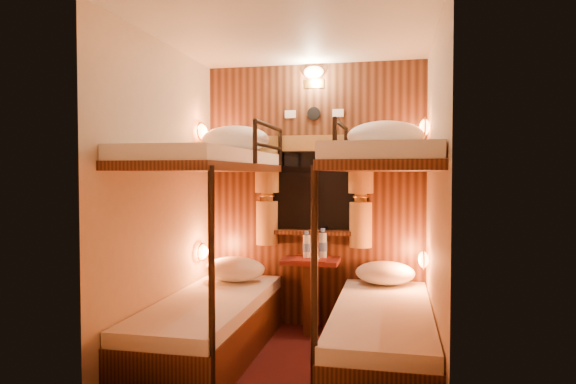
% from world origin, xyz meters
% --- Properties ---
extents(floor, '(2.10, 2.10, 0.00)m').
position_xyz_m(floor, '(0.00, 0.00, 0.00)').
color(floor, '#360E0F').
rests_on(floor, ground).
extents(ceiling, '(2.10, 2.10, 0.00)m').
position_xyz_m(ceiling, '(0.00, 0.00, 2.40)').
color(ceiling, silver).
rests_on(ceiling, wall_back).
extents(wall_back, '(2.40, 0.00, 2.40)m').
position_xyz_m(wall_back, '(0.00, 1.05, 1.20)').
color(wall_back, '#C6B293').
rests_on(wall_back, floor).
extents(wall_front, '(2.40, 0.00, 2.40)m').
position_xyz_m(wall_front, '(0.00, -1.05, 1.20)').
color(wall_front, '#C6B293').
rests_on(wall_front, floor).
extents(wall_left, '(0.00, 2.40, 2.40)m').
position_xyz_m(wall_left, '(-1.00, 0.00, 1.20)').
color(wall_left, '#C6B293').
rests_on(wall_left, floor).
extents(wall_right, '(0.00, 2.40, 2.40)m').
position_xyz_m(wall_right, '(1.00, 0.00, 1.20)').
color(wall_right, '#C6B293').
rests_on(wall_right, floor).
extents(back_panel, '(2.00, 0.03, 2.40)m').
position_xyz_m(back_panel, '(0.00, 1.04, 1.20)').
color(back_panel, black).
rests_on(back_panel, floor).
extents(bunk_left, '(0.72, 1.90, 1.82)m').
position_xyz_m(bunk_left, '(-0.65, 0.07, 0.56)').
color(bunk_left, black).
rests_on(bunk_left, floor).
extents(bunk_right, '(0.72, 1.90, 1.82)m').
position_xyz_m(bunk_right, '(0.65, 0.07, 0.56)').
color(bunk_right, black).
rests_on(bunk_right, floor).
extents(window, '(1.00, 0.12, 0.79)m').
position_xyz_m(window, '(0.00, 1.00, 1.18)').
color(window, black).
rests_on(window, back_panel).
extents(curtains, '(1.10, 0.22, 1.00)m').
position_xyz_m(curtains, '(0.00, 0.97, 1.26)').
color(curtains, olive).
rests_on(curtains, back_panel).
extents(back_fixtures, '(0.54, 0.09, 0.48)m').
position_xyz_m(back_fixtures, '(0.00, 1.00, 2.25)').
color(back_fixtures, black).
rests_on(back_fixtures, back_panel).
extents(reading_lamps, '(2.00, 0.20, 1.25)m').
position_xyz_m(reading_lamps, '(-0.00, 0.70, 1.24)').
color(reading_lamps, orange).
rests_on(reading_lamps, wall_left).
extents(table, '(0.50, 0.34, 0.66)m').
position_xyz_m(table, '(0.00, 0.85, 0.41)').
color(table, '#5E1815').
rests_on(table, floor).
extents(bottle_left, '(0.07, 0.07, 0.24)m').
position_xyz_m(bottle_left, '(-0.04, 0.89, 0.75)').
color(bottle_left, '#99BFE5').
rests_on(bottle_left, table).
extents(bottle_right, '(0.08, 0.08, 0.27)m').
position_xyz_m(bottle_right, '(0.10, 0.92, 0.76)').
color(bottle_right, '#99BFE5').
rests_on(bottle_right, table).
extents(sachet_a, '(0.08, 0.06, 0.01)m').
position_xyz_m(sachet_a, '(0.05, 0.84, 0.65)').
color(sachet_a, silver).
rests_on(sachet_a, table).
extents(sachet_b, '(0.09, 0.07, 0.01)m').
position_xyz_m(sachet_b, '(0.03, 0.92, 0.65)').
color(sachet_b, silver).
rests_on(sachet_b, table).
extents(pillow_lower_left, '(0.54, 0.39, 0.21)m').
position_xyz_m(pillow_lower_left, '(-0.65, 0.68, 0.56)').
color(pillow_lower_left, silver).
rests_on(pillow_lower_left, bunk_left).
extents(pillow_lower_right, '(0.50, 0.36, 0.20)m').
position_xyz_m(pillow_lower_right, '(0.65, 0.81, 0.56)').
color(pillow_lower_right, silver).
rests_on(pillow_lower_right, bunk_right).
extents(pillow_upper_left, '(0.60, 0.43, 0.24)m').
position_xyz_m(pillow_upper_left, '(-0.65, 0.71, 1.71)').
color(pillow_upper_left, silver).
rests_on(pillow_upper_left, bunk_left).
extents(pillow_upper_right, '(0.63, 0.45, 0.25)m').
position_xyz_m(pillow_upper_right, '(0.65, 0.67, 1.71)').
color(pillow_upper_right, silver).
rests_on(pillow_upper_right, bunk_right).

